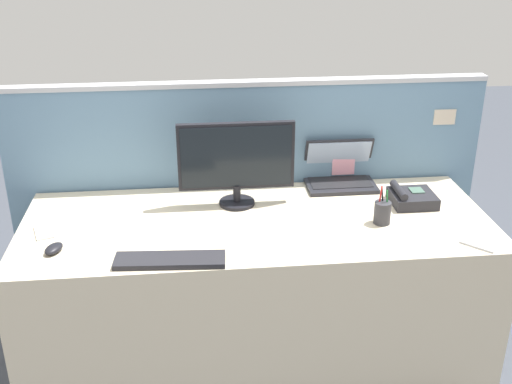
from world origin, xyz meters
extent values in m
plane|color=#424751|center=(0.00, 0.00, 0.00)|extent=(10.00, 10.00, 0.00)
cube|color=beige|center=(0.00, 0.00, 0.38)|extent=(2.14, 0.83, 0.76)
cube|color=#6084A3|center=(0.00, 0.46, 0.63)|extent=(2.42, 0.06, 1.27)
cube|color=#B7BAC1|center=(0.00, 0.46, 1.28)|extent=(2.42, 0.07, 0.02)
cube|color=pink|center=(0.50, 0.42, 0.83)|extent=(0.12, 0.01, 0.09)
cube|color=beige|center=(1.01, 0.42, 1.08)|extent=(0.11, 0.01, 0.08)
cylinder|color=black|center=(-0.08, 0.19, 0.77)|extent=(0.17, 0.17, 0.02)
cylinder|color=black|center=(-0.08, 0.19, 0.81)|extent=(0.04, 0.04, 0.08)
cube|color=black|center=(-0.08, 0.20, 1.00)|extent=(0.55, 0.03, 0.32)
cube|color=black|center=(-0.08, 0.18, 1.00)|extent=(0.52, 0.01, 0.29)
cube|color=#232328|center=(0.47, 0.35, 0.77)|extent=(0.35, 0.24, 0.02)
cube|color=black|center=(0.47, 0.36, 0.78)|extent=(0.31, 0.17, 0.00)
cube|color=#232328|center=(0.47, 0.43, 0.89)|extent=(0.35, 0.09, 0.22)
cube|color=#9EB2D1|center=(0.47, 0.42, 0.88)|extent=(0.33, 0.08, 0.20)
cube|color=#232328|center=(0.76, 0.10, 0.79)|extent=(0.20, 0.20, 0.06)
cube|color=#4C6B5B|center=(0.79, 0.13, 0.82)|extent=(0.06, 0.07, 0.01)
cylinder|color=#232328|center=(0.69, 0.10, 0.83)|extent=(0.04, 0.18, 0.04)
cube|color=#232328|center=(-0.39, -0.34, 0.77)|extent=(0.45, 0.15, 0.02)
ellipsoid|color=black|center=(-0.87, -0.20, 0.77)|extent=(0.09, 0.12, 0.03)
cylinder|color=#333338|center=(0.56, -0.09, 0.81)|extent=(0.08, 0.08, 0.10)
cylinder|color=#238438|center=(0.58, -0.08, 0.86)|extent=(0.02, 0.01, 0.12)
cylinder|color=black|center=(0.56, -0.07, 0.87)|extent=(0.03, 0.01, 0.13)
cylinder|color=red|center=(0.54, -0.07, 0.87)|extent=(0.01, 0.02, 0.14)
cube|color=silver|center=(-0.94, -0.02, 0.76)|extent=(0.11, 0.16, 0.01)
cube|color=#B7BAC1|center=(0.90, -0.34, 0.76)|extent=(0.15, 0.15, 0.01)
camera|label=1|loc=(-0.28, -2.56, 2.05)|focal=44.31mm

